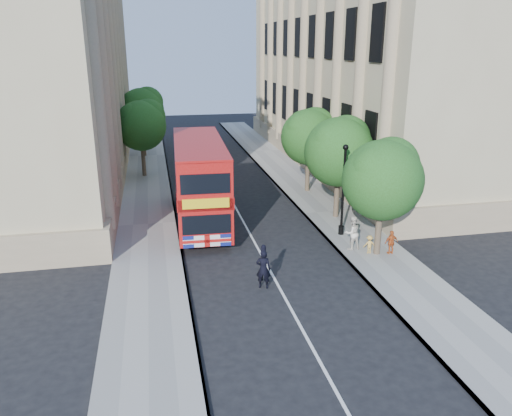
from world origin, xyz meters
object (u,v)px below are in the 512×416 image
police_constable (263,269)px  woman_pedestrian (352,233)px  lamp_post (343,194)px  box_van (206,188)px  double_decker_bus (200,179)px

police_constable → woman_pedestrian: (5.45, 3.13, 0.12)m
lamp_post → police_constable: 7.94m
box_van → woman_pedestrian: 11.42m
box_van → police_constable: (1.15, -12.44, -0.39)m
box_van → woman_pedestrian: box_van is taller
woman_pedestrian → lamp_post: bearing=-105.4°
police_constable → double_decker_bus: bearing=-57.7°
box_van → police_constable: 12.50m
police_constable → woman_pedestrian: 6.29m
double_decker_bus → box_van: bearing=80.1°
lamp_post → police_constable: bearing=-137.1°
box_van → police_constable: bearing=-81.1°
lamp_post → woman_pedestrian: (-0.24, -2.16, -1.49)m
double_decker_bus → box_van: double_decker_bus is taller
lamp_post → box_van: 9.98m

